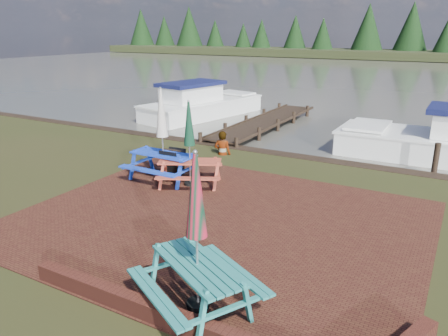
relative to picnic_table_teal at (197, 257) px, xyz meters
name	(u,v)px	position (x,y,z in m)	size (l,w,h in m)	color
ground	(195,238)	(-1.35, 2.00, -0.90)	(120.00, 120.00, 0.00)	black
paving	(219,221)	(-1.35, 3.00, -0.89)	(9.00, 7.50, 0.02)	#3D1A13
brick_wall	(230,331)	(0.80, -0.42, -0.75)	(6.21, 1.79, 0.30)	#4C1E16
water	(415,77)	(-1.35, 39.00, -0.90)	(120.00, 60.00, 0.02)	#4C4A41
far_treeline	(443,36)	(-1.35, 68.00, 2.38)	(120.00, 10.00, 8.10)	black
picnic_table_teal	(197,257)	(0.00, 0.00, 0.00)	(2.41, 2.32, 2.57)	teal
picnic_table_red	(190,157)	(-3.26, 4.69, -0.06)	(2.23, 2.14, 2.40)	#AA3F2B
picnic_table_blue	(163,149)	(-4.20, 4.72, 0.04)	(1.93, 1.72, 2.67)	blue
chalkboard	(173,165)	(-3.94, 4.83, -0.42)	(0.58, 0.56, 0.92)	black
jetty	(264,122)	(-4.85, 13.27, -0.78)	(1.76, 9.08, 1.00)	black
boat_jetty	(201,105)	(-8.92, 14.24, -0.48)	(3.82, 7.44, 2.06)	white
person	(222,132)	(-4.03, 7.91, -0.07)	(0.61, 0.40, 1.66)	gray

